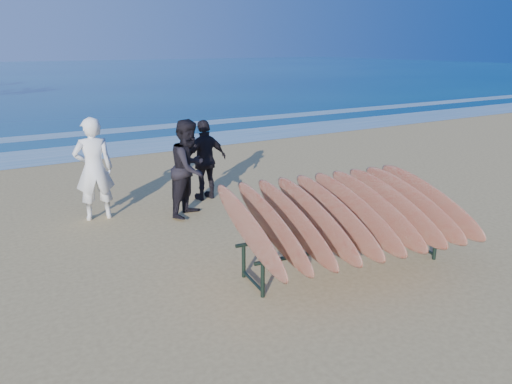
{
  "coord_description": "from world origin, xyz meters",
  "views": [
    {
      "loc": [
        -3.96,
        -5.8,
        3.24
      ],
      "look_at": [
        0.0,
        0.8,
        0.95
      ],
      "focal_mm": 35.0,
      "sensor_mm": 36.0,
      "label": 1
    }
  ],
  "objects_px": {
    "person_white": "(94,169)",
    "person_dark_b": "(205,160)",
    "person_dark_a": "(189,168)",
    "surfboard_rack": "(345,214)"
  },
  "relations": [
    {
      "from": "person_white",
      "to": "person_dark_b",
      "type": "height_order",
      "value": "person_white"
    },
    {
      "from": "person_white",
      "to": "person_dark_b",
      "type": "relative_size",
      "value": 1.14
    },
    {
      "from": "person_white",
      "to": "person_dark_a",
      "type": "xyz_separation_m",
      "value": [
        1.63,
        -0.72,
        -0.04
      ]
    },
    {
      "from": "surfboard_rack",
      "to": "person_white",
      "type": "xyz_separation_m",
      "value": [
        -2.59,
        4.15,
        0.12
      ]
    },
    {
      "from": "person_dark_a",
      "to": "person_dark_b",
      "type": "distance_m",
      "value": 1.09
    },
    {
      "from": "person_white",
      "to": "person_dark_a",
      "type": "bearing_deg",
      "value": 164.43
    },
    {
      "from": "surfboard_rack",
      "to": "person_dark_a",
      "type": "relative_size",
      "value": 1.82
    },
    {
      "from": "surfboard_rack",
      "to": "person_white",
      "type": "height_order",
      "value": "person_white"
    },
    {
      "from": "surfboard_rack",
      "to": "person_dark_b",
      "type": "xyz_separation_m",
      "value": [
        -0.24,
        4.24,
        -0.0
      ]
    },
    {
      "from": "person_dark_a",
      "to": "person_white",
      "type": "bearing_deg",
      "value": 118.98
    }
  ]
}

